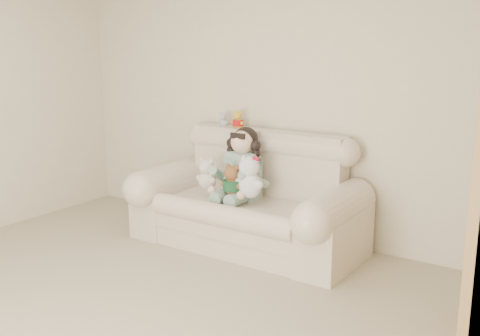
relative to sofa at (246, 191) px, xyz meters
name	(u,v)px	position (x,y,z in m)	size (l,w,h in m)	color
floor	(62,334)	(-0.10, -2.00, -0.52)	(5.00, 5.00, 0.00)	gray
wall_back	(266,99)	(-0.10, 0.50, 0.78)	(4.50, 4.50, 0.00)	beige
wall_right	(436,186)	(2.15, -2.00, 0.78)	(5.00, 5.00, 0.00)	beige
sofa	(246,191)	(0.00, 0.00, 0.00)	(2.10, 0.95, 1.03)	#C3B29D
seated_child	(243,163)	(-0.09, 0.08, 0.24)	(0.40, 0.49, 0.67)	#256A4A
brown_teddy	(232,177)	(-0.06, -0.14, 0.15)	(0.21, 0.16, 0.33)	brown
white_cat	(250,172)	(0.10, -0.10, 0.21)	(0.29, 0.22, 0.45)	silver
cream_teddy	(207,171)	(-0.37, -0.09, 0.16)	(0.22, 0.17, 0.35)	beige
yellow_mini_bear	(238,118)	(-0.33, 0.36, 0.60)	(0.14, 0.10, 0.21)	yellow
grey_mini_plush	(224,119)	(-0.50, 0.36, 0.58)	(0.12, 0.09, 0.18)	silver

